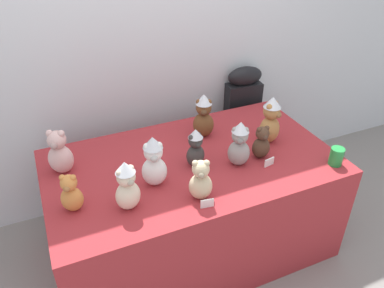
{
  "coord_description": "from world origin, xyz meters",
  "views": [
    {
      "loc": [
        -0.75,
        -1.47,
        2.05
      ],
      "look_at": [
        0.0,
        0.25,
        0.84
      ],
      "focal_mm": 35.59,
      "sensor_mm": 36.0,
      "label": 1
    }
  ],
  "objects_px": {
    "teddy_bear_caramel": "(271,120)",
    "teddy_bear_sand": "(201,181)",
    "teddy_bear_chestnut": "(204,116)",
    "teddy_bear_blush": "(60,153)",
    "teddy_bear_ginger": "(71,194)",
    "teddy_bear_cocoa": "(261,143)",
    "teddy_bear_snow": "(154,162)",
    "party_cup_green": "(336,156)",
    "teddy_bear_cream": "(127,186)",
    "teddy_bear_charcoal": "(195,148)",
    "teddy_bear_ash": "(239,144)",
    "display_table": "(192,205)",
    "instrument_case": "(241,122)"
  },
  "relations": [
    {
      "from": "teddy_bear_cocoa",
      "to": "teddy_bear_snow",
      "type": "bearing_deg",
      "value": -176.26
    },
    {
      "from": "party_cup_green",
      "to": "teddy_bear_chestnut",
      "type": "bearing_deg",
      "value": 133.88
    },
    {
      "from": "teddy_bear_blush",
      "to": "teddy_bear_ash",
      "type": "bearing_deg",
      "value": 7.3
    },
    {
      "from": "teddy_bear_ash",
      "to": "teddy_bear_charcoal",
      "type": "distance_m",
      "value": 0.26
    },
    {
      "from": "display_table",
      "to": "teddy_bear_blush",
      "type": "height_order",
      "value": "teddy_bear_blush"
    },
    {
      "from": "teddy_bear_charcoal",
      "to": "teddy_bear_sand",
      "type": "relative_size",
      "value": 1.03
    },
    {
      "from": "instrument_case",
      "to": "teddy_bear_caramel",
      "type": "relative_size",
      "value": 3.05
    },
    {
      "from": "teddy_bear_cream",
      "to": "teddy_bear_snow",
      "type": "relative_size",
      "value": 0.94
    },
    {
      "from": "teddy_bear_chestnut",
      "to": "teddy_bear_cocoa",
      "type": "distance_m",
      "value": 0.43
    },
    {
      "from": "display_table",
      "to": "teddy_bear_blush",
      "type": "relative_size",
      "value": 6.28
    },
    {
      "from": "teddy_bear_charcoal",
      "to": "teddy_bear_sand",
      "type": "distance_m",
      "value": 0.29
    },
    {
      "from": "teddy_bear_blush",
      "to": "teddy_bear_charcoal",
      "type": "bearing_deg",
      "value": 7.67
    },
    {
      "from": "teddy_bear_ginger",
      "to": "teddy_bear_cocoa",
      "type": "relative_size",
      "value": 1.02
    },
    {
      "from": "instrument_case",
      "to": "teddy_bear_ginger",
      "type": "height_order",
      "value": "instrument_case"
    },
    {
      "from": "instrument_case",
      "to": "teddy_bear_ginger",
      "type": "relative_size",
      "value": 4.44
    },
    {
      "from": "teddy_bear_chestnut",
      "to": "teddy_bear_cream",
      "type": "bearing_deg",
      "value": -119.94
    },
    {
      "from": "teddy_bear_ash",
      "to": "teddy_bear_cocoa",
      "type": "distance_m",
      "value": 0.17
    },
    {
      "from": "teddy_bear_caramel",
      "to": "teddy_bear_cream",
      "type": "bearing_deg",
      "value": 167.63
    },
    {
      "from": "teddy_bear_chestnut",
      "to": "teddy_bear_blush",
      "type": "relative_size",
      "value": 1.09
    },
    {
      "from": "display_table",
      "to": "teddy_bear_cocoa",
      "type": "bearing_deg",
      "value": -18.18
    },
    {
      "from": "display_table",
      "to": "teddy_bear_charcoal",
      "type": "height_order",
      "value": "teddy_bear_charcoal"
    },
    {
      "from": "instrument_case",
      "to": "teddy_bear_snow",
      "type": "bearing_deg",
      "value": -137.4
    },
    {
      "from": "teddy_bear_snow",
      "to": "instrument_case",
      "type": "bearing_deg",
      "value": 50.35
    },
    {
      "from": "teddy_bear_cream",
      "to": "teddy_bear_chestnut",
      "type": "relative_size",
      "value": 0.94
    },
    {
      "from": "teddy_bear_ash",
      "to": "teddy_bear_chestnut",
      "type": "bearing_deg",
      "value": 123.93
    },
    {
      "from": "teddy_bear_ginger",
      "to": "teddy_bear_charcoal",
      "type": "xyz_separation_m",
      "value": [
        0.72,
        0.1,
        0.02
      ]
    },
    {
      "from": "teddy_bear_chestnut",
      "to": "teddy_bear_snow",
      "type": "relative_size",
      "value": 0.99
    },
    {
      "from": "teddy_bear_cream",
      "to": "teddy_bear_ash",
      "type": "height_order",
      "value": "teddy_bear_ash"
    },
    {
      "from": "teddy_bear_ash",
      "to": "teddy_bear_caramel",
      "type": "bearing_deg",
      "value": 51.08
    },
    {
      "from": "display_table",
      "to": "teddy_bear_blush",
      "type": "xyz_separation_m",
      "value": [
        -0.73,
        0.2,
        0.49
      ]
    },
    {
      "from": "teddy_bear_ginger",
      "to": "teddy_bear_cream",
      "type": "height_order",
      "value": "teddy_bear_cream"
    },
    {
      "from": "teddy_bear_chestnut",
      "to": "teddy_bear_sand",
      "type": "relative_size",
      "value": 1.26
    },
    {
      "from": "teddy_bear_cream",
      "to": "teddy_bear_charcoal",
      "type": "bearing_deg",
      "value": 8.81
    },
    {
      "from": "teddy_bear_sand",
      "to": "teddy_bear_cocoa",
      "type": "xyz_separation_m",
      "value": [
        0.49,
        0.2,
        -0.01
      ]
    },
    {
      "from": "teddy_bear_sand",
      "to": "party_cup_green",
      "type": "relative_size",
      "value": 2.19
    },
    {
      "from": "instrument_case",
      "to": "teddy_bear_ash",
      "type": "relative_size",
      "value": 3.38
    },
    {
      "from": "teddy_bear_cream",
      "to": "teddy_bear_blush",
      "type": "distance_m",
      "value": 0.52
    },
    {
      "from": "teddy_bear_snow",
      "to": "teddy_bear_ash",
      "type": "bearing_deg",
      "value": 11.01
    },
    {
      "from": "teddy_bear_ginger",
      "to": "teddy_bear_ash",
      "type": "bearing_deg",
      "value": 24.05
    },
    {
      "from": "teddy_bear_caramel",
      "to": "teddy_bear_sand",
      "type": "distance_m",
      "value": 0.72
    },
    {
      "from": "teddy_bear_charcoal",
      "to": "party_cup_green",
      "type": "bearing_deg",
      "value": -35.0
    },
    {
      "from": "instrument_case",
      "to": "teddy_bear_cream",
      "type": "xyz_separation_m",
      "value": [
        -1.18,
        -0.88,
        0.36
      ]
    },
    {
      "from": "teddy_bear_sand",
      "to": "teddy_bear_snow",
      "type": "bearing_deg",
      "value": 152.36
    },
    {
      "from": "teddy_bear_blush",
      "to": "party_cup_green",
      "type": "height_order",
      "value": "teddy_bear_blush"
    },
    {
      "from": "teddy_bear_ginger",
      "to": "teddy_bear_cream",
      "type": "xyz_separation_m",
      "value": [
        0.26,
        -0.1,
        0.04
      ]
    },
    {
      "from": "teddy_bear_snow",
      "to": "teddy_bear_blush",
      "type": "height_order",
      "value": "teddy_bear_snow"
    },
    {
      "from": "instrument_case",
      "to": "party_cup_green",
      "type": "bearing_deg",
      "value": -81.57
    },
    {
      "from": "teddy_bear_charcoal",
      "to": "teddy_bear_snow",
      "type": "height_order",
      "value": "teddy_bear_snow"
    },
    {
      "from": "teddy_bear_snow",
      "to": "party_cup_green",
      "type": "relative_size",
      "value": 2.78
    },
    {
      "from": "teddy_bear_cream",
      "to": "teddy_bear_cocoa",
      "type": "relative_size",
      "value": 1.32
    }
  ]
}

